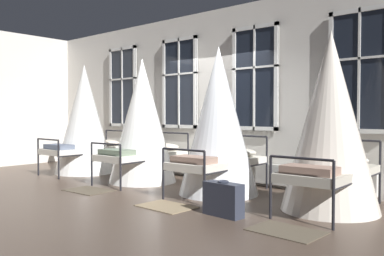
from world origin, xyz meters
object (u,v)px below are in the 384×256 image
cot_first (85,120)px  suitcase_dark (223,199)px  cot_second (142,122)px  cot_fourth (330,124)px  cot_third (219,123)px

cot_first → suitcase_dark: bearing=-103.9°
cot_second → suitcase_dark: 3.22m
cot_first → cot_second: 1.94m
cot_fourth → suitcase_dark: bearing=141.7°
cot_first → cot_second: bearing=-90.0°
cot_first → cot_fourth: cot_fourth is taller
cot_fourth → suitcase_dark: size_ratio=4.34×
cot_first → cot_fourth: 5.71m
suitcase_dark → cot_third: bearing=133.8°
cot_first → suitcase_dark: 5.02m
cot_first → suitcase_dark: cot_first is taller
cot_first → cot_third: cot_first is taller
cot_fourth → suitcase_dark: (-0.93, -1.21, -0.98)m
cot_first → cot_third: 3.83m
cot_first → cot_third: size_ratio=1.00×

